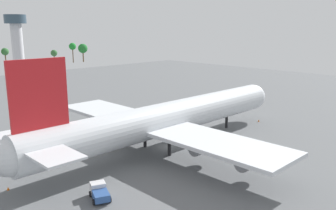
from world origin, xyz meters
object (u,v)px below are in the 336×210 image
object	(u,v)px
maintenance_van	(100,192)
safety_cone_tail	(8,188)
cargo_airplane	(167,119)
safety_cone_nose	(259,121)
control_tower	(17,37)

from	to	relation	value
maintenance_van	safety_cone_tail	bearing A→B (deg)	124.69
maintenance_van	cargo_airplane	bearing A→B (deg)	21.56
safety_cone_nose	control_tower	size ratio (longest dim) A/B	0.02
safety_cone_tail	safety_cone_nose	bearing A→B (deg)	-5.30
control_tower	safety_cone_tail	bearing A→B (deg)	-112.96
safety_cone_tail	control_tower	xyz separation A→B (m)	(60.39, 142.55, 19.24)
maintenance_van	safety_cone_tail	world-z (taller)	maintenance_van
safety_cone_nose	safety_cone_tail	world-z (taller)	safety_cone_nose
maintenance_van	safety_cone_tail	xyz separation A→B (m)	(-8.63, 12.47, -0.77)
control_tower	cargo_airplane	bearing A→B (deg)	-101.12
safety_cone_nose	control_tower	xyz separation A→B (m)	(-3.55, 148.49, 19.22)
safety_cone_nose	safety_cone_tail	xyz separation A→B (m)	(-63.95, 5.94, -0.02)
safety_cone_nose	control_tower	world-z (taller)	control_tower
maintenance_van	safety_cone_tail	size ratio (longest dim) A/B	8.73
cargo_airplane	control_tower	size ratio (longest dim) A/B	2.25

